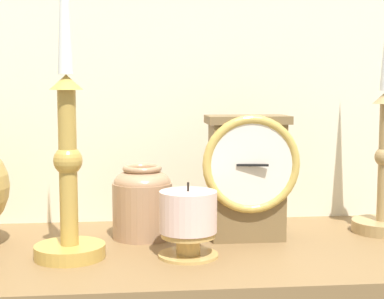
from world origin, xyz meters
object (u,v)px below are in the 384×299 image
at_px(pillar_candle_front, 188,221).
at_px(candlestick_tall_center, 68,154).
at_px(mantel_clock, 248,174).
at_px(brass_vase_jar, 142,201).

bearing_deg(pillar_candle_front, candlestick_tall_center, 176.12).
distance_m(mantel_clock, candlestick_tall_center, 0.27).
distance_m(mantel_clock, brass_vase_jar, 0.16).
bearing_deg(mantel_clock, brass_vase_jar, 169.96).
height_order(candlestick_tall_center, brass_vase_jar, candlestick_tall_center).
bearing_deg(brass_vase_jar, mantel_clock, -10.04).
distance_m(candlestick_tall_center, brass_vase_jar, 0.16).
bearing_deg(brass_vase_jar, pillar_candle_front, -61.61).
distance_m(candlestick_tall_center, pillar_candle_front, 0.18).
xyz_separation_m(candlestick_tall_center, pillar_candle_front, (0.16, -0.01, -0.09)).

